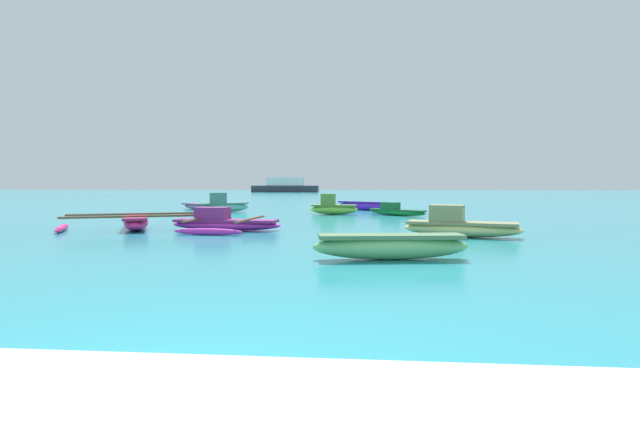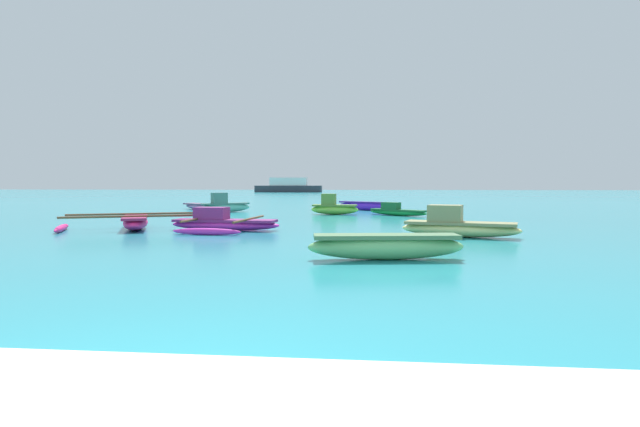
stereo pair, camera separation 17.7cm
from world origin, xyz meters
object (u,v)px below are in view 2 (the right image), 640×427
at_px(moored_boat_3, 386,246).
at_px(moored_boat_7, 334,207).
at_px(moored_boat_4, 223,223).
at_px(distant_ferry, 289,186).
at_px(moored_boat_5, 397,211).
at_px(moored_boat_6, 224,205).
at_px(moored_boat_2, 136,222).
at_px(moored_boat_1, 367,206).
at_px(moored_boat_8, 202,206).
at_px(moored_boat_0, 457,226).

distance_m(moored_boat_3, moored_boat_7, 14.24).
xyz_separation_m(moored_boat_4, moored_boat_7, (2.89, 8.47, 0.11)).
bearing_deg(distant_ferry, moored_boat_3, -79.37).
xyz_separation_m(moored_boat_5, moored_boat_7, (-2.95, 0.52, 0.14)).
distance_m(moored_boat_3, moored_boat_6, 17.20).
relative_size(moored_boat_2, distant_ferry, 0.43).
bearing_deg(moored_boat_3, moored_boat_7, 90.23).
distance_m(moored_boat_1, moored_boat_2, 14.31).
bearing_deg(moored_boat_7, moored_boat_8, 158.14).
xyz_separation_m(moored_boat_1, moored_boat_8, (-9.40, 0.03, -0.07)).
distance_m(moored_boat_0, moored_boat_7, 10.55).
xyz_separation_m(moored_boat_1, moored_boat_4, (-4.46, -12.33, -0.03)).
xyz_separation_m(moored_boat_3, moored_boat_6, (-7.75, 15.35, 0.09)).
distance_m(moored_boat_2, moored_boat_3, 9.67).
xyz_separation_m(moored_boat_1, moored_boat_7, (-1.57, -3.86, 0.08)).
bearing_deg(moored_boat_8, distant_ferry, 133.80).
bearing_deg(moored_boat_2, moored_boat_5, 108.36).
bearing_deg(moored_boat_2, moored_boat_3, 30.24).
bearing_deg(moored_boat_7, moored_boat_2, -119.99).
distance_m(moored_boat_0, moored_boat_5, 9.27).
relative_size(moored_boat_5, distant_ferry, 0.23).
relative_size(moored_boat_3, distant_ferry, 0.26).
xyz_separation_m(moored_boat_6, distant_ferry, (-6.76, 61.90, 0.69)).
bearing_deg(moored_boat_4, moored_boat_5, 58.01).
distance_m(moored_boat_6, distant_ferry, 62.28).
bearing_deg(moored_boat_8, moored_boat_0, -9.38).
relative_size(moored_boat_4, moored_boat_7, 1.53).
bearing_deg(distant_ferry, moored_boat_0, -77.17).
xyz_separation_m(moored_boat_1, distant_ferry, (-14.05, 59.30, 0.78)).
bearing_deg(moored_boat_4, moored_boat_1, 74.43).
height_order(moored_boat_5, distant_ferry, distant_ferry).
bearing_deg(moored_boat_1, moored_boat_2, -90.29).
bearing_deg(moored_boat_0, moored_boat_1, 116.84).
bearing_deg(distant_ferry, moored_boat_6, -83.77).
bearing_deg(moored_boat_7, moored_boat_5, -5.38).
relative_size(moored_boat_2, moored_boat_4, 1.40).
relative_size(moored_boat_7, moored_boat_8, 0.80).
xyz_separation_m(moored_boat_0, moored_boat_5, (-1.17, 9.20, -0.09)).
height_order(moored_boat_2, moored_boat_8, moored_boat_2).
bearing_deg(moored_boat_6, moored_boat_5, -52.16).
xyz_separation_m(moored_boat_4, moored_boat_6, (-2.83, 9.73, 0.11)).
bearing_deg(moored_boat_6, moored_boat_3, -103.86).
height_order(moored_boat_0, moored_boat_3, moored_boat_0).
distance_m(moored_boat_0, distant_ferry, 74.74).
xyz_separation_m(moored_boat_0, moored_boat_7, (-4.12, 9.72, 0.04)).
height_order(moored_boat_0, moored_boat_6, moored_boat_6).
xyz_separation_m(moored_boat_8, distant_ferry, (-4.65, 59.27, 0.85)).
bearing_deg(distant_ferry, moored_boat_5, -76.37).
bearing_deg(moored_boat_3, moored_boat_0, 56.52).
bearing_deg(distant_ferry, moored_boat_2, -84.66).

